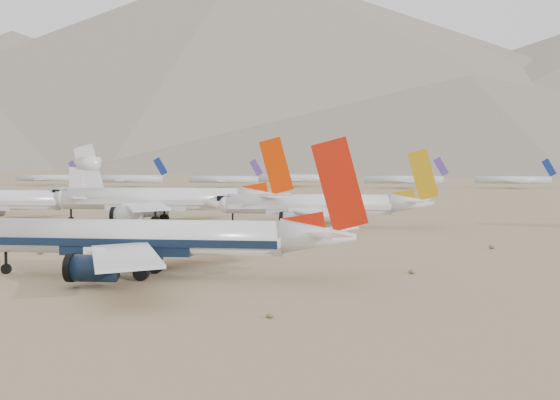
# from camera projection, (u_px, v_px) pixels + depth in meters

# --- Properties ---
(ground) EXTENTS (7000.00, 7000.00, 0.00)m
(ground) POSITION_uv_depth(u_px,v_px,m) (218.00, 272.00, 99.11)
(ground) COLOR #8E7453
(ground) RESTS_ON ground
(main_airliner) EXTENTS (48.20, 47.08, 17.01)m
(main_airliner) POSITION_uv_depth(u_px,v_px,m) (154.00, 239.00, 94.57)
(main_airliner) COLOR white
(main_airliner) RESTS_ON ground
(row2_gold_tail) EXTENTS (46.60, 45.58, 16.59)m
(row2_gold_tail) POSITION_uv_depth(u_px,v_px,m) (318.00, 205.00, 164.32)
(row2_gold_tail) COLOR white
(row2_gold_tail) RESTS_ON ground
(row2_orange_tail) EXTENTS (53.85, 52.67, 19.21)m
(row2_orange_tail) POSITION_uv_depth(u_px,v_px,m) (163.00, 200.00, 171.09)
(row2_orange_tail) COLOR white
(row2_orange_tail) RESTS_ON ground
(distant_storage_row) EXTENTS (576.46, 58.87, 14.77)m
(distant_storage_row) POSITION_uv_depth(u_px,v_px,m) (355.00, 179.00, 390.67)
(distant_storage_row) COLOR silver
(distant_storage_row) RESTS_ON ground
(mountain_range) EXTENTS (7354.00, 3024.00, 470.00)m
(mountain_range) POSITION_uv_depth(u_px,v_px,m) (406.00, 79.00, 1711.44)
(mountain_range) COLOR slate
(mountain_range) RESTS_ON ground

